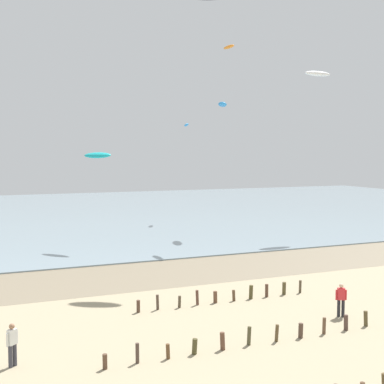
{
  "coord_description": "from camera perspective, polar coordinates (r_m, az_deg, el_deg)",
  "views": [
    {
      "loc": [
        -6.77,
        -9.8,
        8.29
      ],
      "look_at": [
        2.56,
        12.52,
        6.49
      ],
      "focal_mm": 48.86,
      "sensor_mm": 36.0,
      "label": 1
    }
  ],
  "objects": [
    {
      "name": "wet_sand_strip",
      "position": [
        35.28,
        -11.13,
        -9.41
      ],
      "size": [
        120.0,
        7.99,
        0.01
      ],
      "primitive_type": "cube",
      "color": "#84755B",
      "rests_on": "ground"
    },
    {
      "name": "sea",
      "position": [
        73.39,
        -17.26,
        -2.39
      ],
      "size": [
        160.0,
        70.0,
        0.1
      ],
      "primitive_type": "cube",
      "color": "#7F939E",
      "rests_on": "ground"
    },
    {
      "name": "groyne_mid",
      "position": [
        23.7,
        7.19,
        -15.34
      ],
      "size": [
        12.92,
        0.35,
        0.81
      ],
      "color": "brown",
      "rests_on": "ground"
    },
    {
      "name": "groyne_far",
      "position": [
        29.91,
        4.19,
        -11.13
      ],
      "size": [
        10.18,
        0.29,
        0.83
      ],
      "color": "brown",
      "rests_on": "ground"
    },
    {
      "name": "person_left_flank",
      "position": [
        22.22,
        -19.03,
        -15.37
      ],
      "size": [
        0.47,
        0.4,
        1.71
      ],
      "color": "#383842",
      "rests_on": "ground"
    },
    {
      "name": "person_right_flank",
      "position": [
        28.04,
        15.96,
        -11.16
      ],
      "size": [
        0.53,
        0.35,
        1.71
      ],
      "color": "#232328",
      "rests_on": "ground"
    },
    {
      "name": "kite_aloft_2",
      "position": [
        55.16,
        13.56,
        12.45
      ],
      "size": [
        3.24,
        1.27,
        0.6
      ],
      "primitive_type": "ellipsoid",
      "rotation": [
        0.09,
        0.0,
        0.07
      ],
      "color": "white"
    },
    {
      "name": "kite_aloft_4",
      "position": [
        54.44,
        3.34,
        9.53
      ],
      "size": [
        1.49,
        2.6,
        0.65
      ],
      "primitive_type": "ellipsoid",
      "rotation": [
        0.37,
        0.0,
        1.3
      ],
      "color": "#2384D1"
    },
    {
      "name": "kite_aloft_6",
      "position": [
        64.27,
        -0.61,
        7.33
      ],
      "size": [
        1.33,
        1.93,
        0.52
      ],
      "primitive_type": "ellipsoid",
      "rotation": [
        -0.46,
        0.0,
        1.16
      ],
      "color": "#2384D1"
    },
    {
      "name": "kite_aloft_8",
      "position": [
        46.33,
        -10.28,
        3.97
      ],
      "size": [
        2.56,
        2.79,
        0.71
      ],
      "primitive_type": "ellipsoid",
      "rotation": [
        0.32,
        0.0,
        5.41
      ],
      "color": "#19B2B7"
    },
    {
      "name": "kite_aloft_10",
      "position": [
        51.27,
        4.05,
        15.52
      ],
      "size": [
        0.66,
        1.86,
        0.38
      ],
      "primitive_type": "ellipsoid",
      "rotation": [
        0.15,
        0.0,
        4.73
      ],
      "color": "orange"
    }
  ]
}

